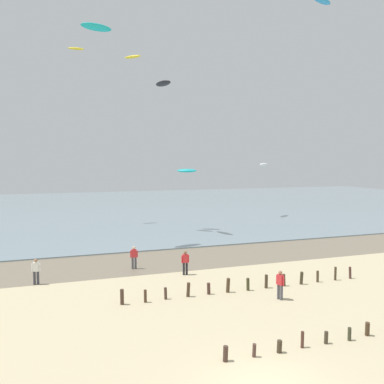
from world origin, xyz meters
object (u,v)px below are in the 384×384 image
object	(u,v)px
kite_aloft_6	(133,57)
person_mid_beach	(36,271)
person_by_waterline	(134,257)
kite_aloft_4	(96,27)
kite_aloft_1	(187,171)
kite_aloft_3	(163,83)
person_nearest_camera	(185,262)
kite_aloft_0	(322,0)
kite_aloft_7	(264,165)
person_right_flank	(280,284)
kite_aloft_5	(76,49)

from	to	relation	value
kite_aloft_6	person_mid_beach	bearing A→B (deg)	-72.87
person_by_waterline	kite_aloft_4	distance (m)	21.09
person_mid_beach	kite_aloft_6	size ratio (longest dim) A/B	0.82
kite_aloft_1	kite_aloft_3	distance (m)	10.08
person_nearest_camera	kite_aloft_0	size ratio (longest dim) A/B	0.78
person_mid_beach	person_by_waterline	distance (m)	7.00
person_by_waterline	kite_aloft_0	bearing A→B (deg)	-16.17
person_mid_beach	kite_aloft_4	world-z (taller)	kite_aloft_4
kite_aloft_6	kite_aloft_7	xyz separation A→B (m)	(19.86, 6.07, -11.97)
person_right_flank	kite_aloft_3	world-z (taller)	kite_aloft_3
person_right_flank	kite_aloft_4	distance (m)	27.65
person_right_flank	person_nearest_camera	bearing A→B (deg)	118.46
kite_aloft_5	person_nearest_camera	bearing A→B (deg)	-76.11
person_by_waterline	kite_aloft_6	xyz separation A→B (m)	(3.08, 15.74, 18.59)
person_nearest_camera	kite_aloft_5	size ratio (longest dim) A/B	0.87
person_right_flank	kite_aloft_7	distance (m)	35.81
kite_aloft_3	kite_aloft_4	xyz separation A→B (m)	(-7.38, -4.43, 3.74)
person_mid_beach	person_by_waterline	world-z (taller)	same
kite_aloft_5	kite_aloft_3	bearing A→B (deg)	-49.81
kite_aloft_3	kite_aloft_5	distance (m)	14.51
person_by_waterline	kite_aloft_5	distance (m)	31.72
person_by_waterline	kite_aloft_6	world-z (taller)	kite_aloft_6
kite_aloft_3	kite_aloft_6	size ratio (longest dim) A/B	1.34
kite_aloft_3	person_right_flank	bearing A→B (deg)	-12.27
person_right_flank	kite_aloft_5	bearing A→B (deg)	105.54
person_by_waterline	kite_aloft_0	xyz separation A→B (m)	(13.26, -3.84, 18.81)
person_right_flank	kite_aloft_6	size ratio (longest dim) A/B	0.82
kite_aloft_7	kite_aloft_4	bearing A→B (deg)	-13.00
kite_aloft_4	kite_aloft_5	world-z (taller)	kite_aloft_5
kite_aloft_3	person_nearest_camera	bearing A→B (deg)	-24.27
kite_aloft_5	kite_aloft_6	world-z (taller)	kite_aloft_5
person_right_flank	kite_aloft_5	size ratio (longest dim) A/B	0.87
person_by_waterline	person_right_flank	world-z (taller)	same
person_mid_beach	kite_aloft_0	world-z (taller)	kite_aloft_0
person_mid_beach	kite_aloft_0	distance (m)	27.57
person_nearest_camera	person_mid_beach	distance (m)	9.96
person_nearest_camera	person_mid_beach	world-z (taller)	same
person_mid_beach	kite_aloft_3	size ratio (longest dim) A/B	0.61
person_by_waterline	person_right_flank	xyz separation A→B (m)	(6.75, -9.44, 0.00)
kite_aloft_1	kite_aloft_7	size ratio (longest dim) A/B	0.87
person_right_flank	kite_aloft_1	xyz separation A→B (m)	(2.31, 24.27, 6.02)
kite_aloft_7	person_by_waterline	bearing A→B (deg)	2.37
person_by_waterline	kite_aloft_3	size ratio (longest dim) A/B	0.61
kite_aloft_5	kite_aloft_7	world-z (taller)	kite_aloft_5
kite_aloft_7	kite_aloft_6	bearing A→B (deg)	-24.18
kite_aloft_1	kite_aloft_0	bearing A→B (deg)	130.75
kite_aloft_3	kite_aloft_0	bearing A→B (deg)	9.04
person_nearest_camera	kite_aloft_0	distance (m)	21.40
person_by_waterline	kite_aloft_0	size ratio (longest dim) A/B	0.78
kite_aloft_4	kite_aloft_7	bearing A→B (deg)	12.89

